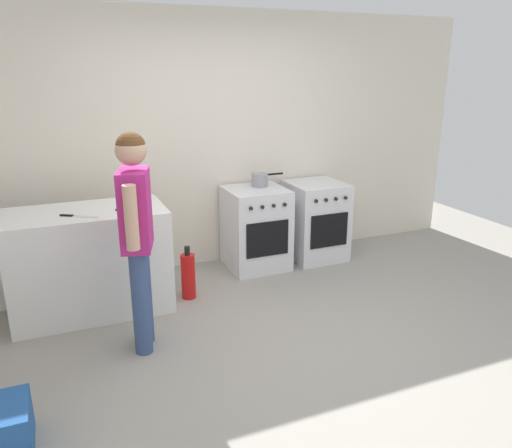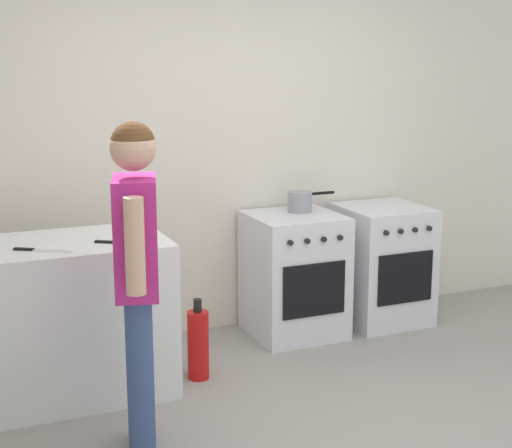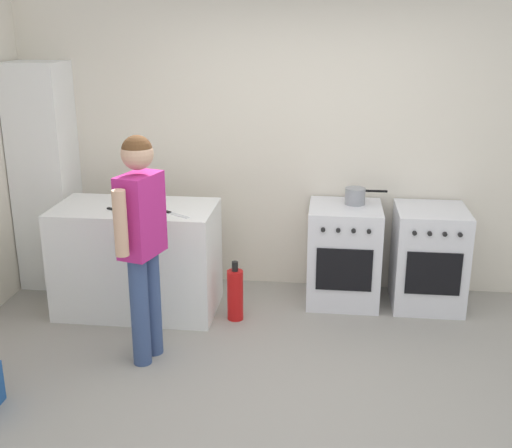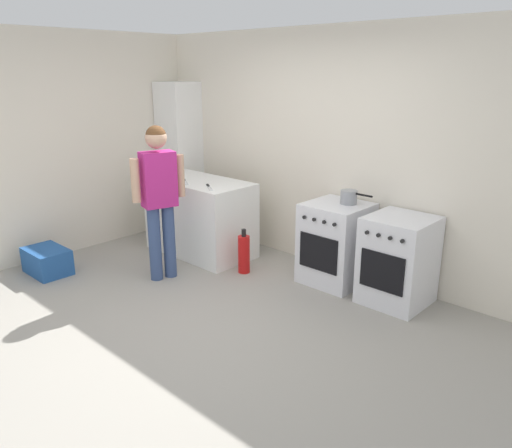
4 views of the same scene
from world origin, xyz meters
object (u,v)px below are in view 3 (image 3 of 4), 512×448
Objects in this scene: knife_chef at (173,214)px; person at (142,231)px; knife_carving at (120,212)px; oven_left at (344,254)px; pot at (356,196)px; fire_extinguisher at (235,294)px; oven_right at (428,257)px; larder_cabinet at (46,177)px.

knife_chef is 0.63m from person.
oven_left is at bearing 17.03° from knife_carving.
person is (-1.40, -1.17, 0.54)m from oven_left.
pot is 1.31m from fire_extinguisher.
oven_left is at bearing 22.10° from knife_chef.
knife_chef reaches higher than oven_left.
knife_chef is at bearing -165.13° from oven_right.
oven_left is 0.51m from pot.
larder_cabinet is at bearing 144.11° from knife_carving.
knife_carving is 1.13m from fire_extinguisher.
person is (-1.48, -1.25, 0.05)m from pot.
person is at bearing -45.63° from larder_cabinet.
pot is 1.55m from knife_chef.
knife_carving is at bearing 119.59° from person.
oven_right is at bearing 16.84° from fire_extinguisher.
knife_chef is at bearing -156.26° from pot.
larder_cabinet is at bearing 179.53° from pot.
pot is (-0.63, 0.08, 0.49)m from oven_right.
person is at bearing -95.82° from knife_chef.
pot reaches higher than knife_carving.
knife_carving reaches higher than fire_extinguisher.
knife_carving reaches higher than oven_left.
knife_carving reaches higher than oven_right.
oven_left is 1.52m from knife_chef.
person is (0.36, -0.63, 0.07)m from knife_carving.
knife_carving is (-1.84, -0.62, -0.02)m from pot.
oven_right is 3.08× the size of knife_chef.
person reaches higher than oven_right.
oven_left is 3.08× the size of knife_chef.
person is (-2.11, -1.17, 0.54)m from oven_right.
oven_right is 1.70× the size of fire_extinguisher.
pot is 0.22× the size of person.
oven_left is at bearing 28.78° from fire_extinguisher.
oven_left is 0.52× the size of person.
knife_carving is at bearing -176.03° from fire_extinguisher.
larder_cabinet is at bearing 177.80° from oven_left.
fire_extinguisher is at bearing -151.22° from oven_left.
knife_chef is (-2.05, -0.54, 0.48)m from oven_right.
knife_chef is 0.84m from fire_extinguisher.
person is 3.25× the size of fire_extinguisher.
oven_right is 2.48m from person.
knife_chef is at bearing -0.58° from knife_carving.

